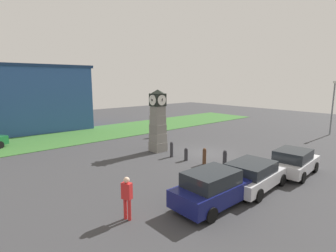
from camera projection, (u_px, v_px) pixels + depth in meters
ground_plane at (203, 153)px, 20.06m from camera, size 69.60×69.60×0.00m
clock_tower at (158, 122)px, 20.40m from camera, size 1.33×1.27×4.85m
bollard_near_tower at (225, 158)px, 17.01m from camera, size 0.26×0.26×1.08m
bollard_mid_row at (204, 156)px, 17.40m from camera, size 0.25×0.25×1.11m
bollard_far_row at (186, 154)px, 18.25m from camera, size 0.25×0.25×0.90m
bollard_end_row at (172, 149)px, 19.10m from camera, size 0.23×0.23×1.14m
car_navy_sedan at (214, 188)px, 11.57m from camera, size 4.24×1.92×1.65m
car_near_tower at (253, 175)px, 13.43m from camera, size 4.44×2.30×1.45m
car_by_building at (294, 162)px, 15.52m from camera, size 3.97×2.20×1.52m
pedestrian_near_bench at (159, 127)px, 25.95m from camera, size 0.42×0.47×1.75m
pedestrian_crossing_lot at (127, 195)px, 10.35m from camera, size 0.37×0.46×1.79m
street_lamp_near_road at (333, 104)px, 26.56m from camera, size 0.50×0.24×5.48m
warehouse_blue_far at (15, 99)px, 28.05m from camera, size 15.39×7.74×7.18m
grass_verge_far at (117, 130)px, 29.50m from camera, size 41.76×7.72×0.04m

